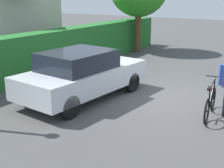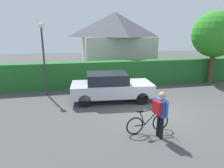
# 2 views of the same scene
# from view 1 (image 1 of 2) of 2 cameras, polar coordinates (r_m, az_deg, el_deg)

# --- Properties ---
(ground_plane) EXTENTS (60.00, 60.00, 0.00)m
(ground_plane) POSITION_cam_1_polar(r_m,az_deg,el_deg) (9.80, 9.17, -2.30)
(ground_plane) COLOR #484848
(hedge_row) EXTENTS (17.63, 0.90, 1.68)m
(hedge_row) POSITION_cam_1_polar(r_m,az_deg,el_deg) (12.40, -12.71, 5.50)
(hedge_row) COLOR #256B2A
(hedge_row) RESTS_ON ground
(parked_car_near) EXTENTS (4.37, 2.17, 1.50)m
(parked_car_near) POSITION_cam_1_polar(r_m,az_deg,el_deg) (9.34, -5.55, 1.86)
(parked_car_near) COLOR silver
(parked_car_near) RESTS_ON ground
(bicycle) EXTENTS (1.69, 0.50, 0.98)m
(bicycle) POSITION_cam_1_polar(r_m,az_deg,el_deg) (8.40, 17.69, -3.41)
(bicycle) COLOR black
(bicycle) RESTS_ON ground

